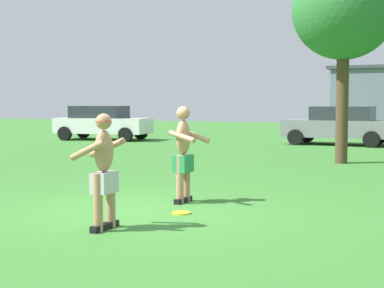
# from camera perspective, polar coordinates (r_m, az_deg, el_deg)

# --- Properties ---
(ground_plane) EXTENTS (80.00, 80.00, 0.00)m
(ground_plane) POSITION_cam_1_polar(r_m,az_deg,el_deg) (9.51, -5.41, -6.59)
(ground_plane) COLOR #38752D
(player_with_cap) EXTENTS (0.56, 0.61, 1.62)m
(player_with_cap) POSITION_cam_1_polar(r_m,az_deg,el_deg) (8.10, -8.67, -2.20)
(player_with_cap) COLOR black
(player_with_cap) RESTS_ON ground_plane
(player_in_green) EXTENTS (0.60, 0.71, 1.69)m
(player_in_green) POSITION_cam_1_polar(r_m,az_deg,el_deg) (10.16, -0.84, -0.78)
(player_in_green) COLOR black
(player_in_green) RESTS_ON ground_plane
(frisbee) EXTENTS (0.29, 0.29, 0.03)m
(frisbee) POSITION_cam_1_polar(r_m,az_deg,el_deg) (9.27, -1.06, -6.78)
(frisbee) COLOR yellow
(frisbee) RESTS_ON ground_plane
(car_gray_near_post) EXTENTS (4.37, 2.18, 1.58)m
(car_gray_near_post) POSITION_cam_1_polar(r_m,az_deg,el_deg) (24.58, 14.22, 1.84)
(car_gray_near_post) COLOR slate
(car_gray_near_post) RESTS_ON ground_plane
(car_white_far_end) EXTENTS (4.48, 2.43, 1.58)m
(car_white_far_end) POSITION_cam_1_polar(r_m,az_deg,el_deg) (27.23, -8.81, 2.13)
(car_white_far_end) COLOR white
(car_white_far_end) RESTS_ON ground_plane
(tree_right_field) EXTENTS (2.93, 2.93, 5.79)m
(tree_right_field) POSITION_cam_1_polar(r_m,az_deg,el_deg) (17.41, 14.69, 12.50)
(tree_right_field) COLOR #4C3823
(tree_right_field) RESTS_ON ground_plane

